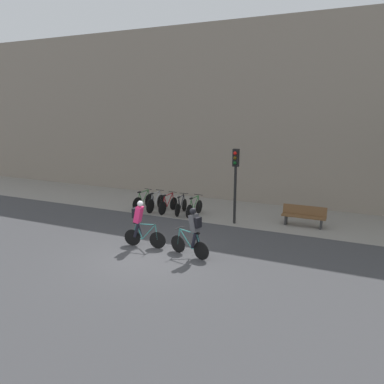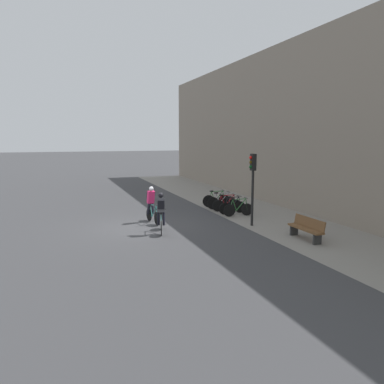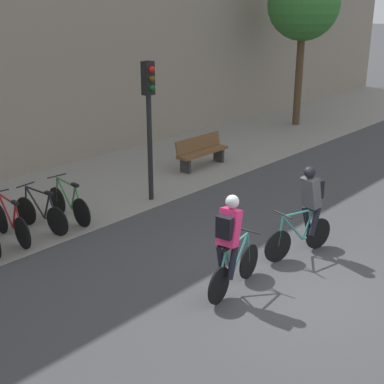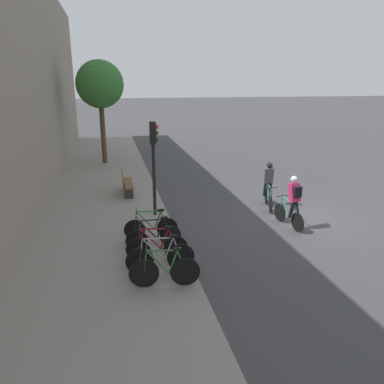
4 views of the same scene
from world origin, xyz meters
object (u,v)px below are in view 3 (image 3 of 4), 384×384
(bench, at_px, (201,151))
(parked_bike_3, at_px, (41,213))
(traffic_light_pole, at_px, (149,106))
(parked_bike_4, at_px, (69,204))
(cyclist_pink, at_px, (230,242))
(parked_bike_2, at_px, (11,223))
(cyclist_grey, at_px, (308,207))

(bench, bearing_deg, parked_bike_3, -175.06)
(traffic_light_pole, bearing_deg, bench, 17.13)
(parked_bike_3, relative_size, parked_bike_4, 1.00)
(cyclist_pink, distance_m, bench, 7.23)
(parked_bike_2, bearing_deg, parked_bike_4, 0.01)
(bench, bearing_deg, cyclist_pink, -135.16)
(parked_bike_2, bearing_deg, cyclist_pink, -74.03)
(traffic_light_pole, xyz_separation_m, bench, (2.87, 0.88, -1.84))
(traffic_light_pole, relative_size, bench, 1.79)
(parked_bike_4, bearing_deg, parked_bike_2, -179.99)
(parked_bike_3, distance_m, parked_bike_4, 0.71)
(parked_bike_4, bearing_deg, parked_bike_3, -179.97)
(parked_bike_4, xyz_separation_m, bench, (5.01, 0.49, 0.08))
(bench, bearing_deg, parked_bike_2, -175.61)
(parked_bike_4, bearing_deg, cyclist_pink, -91.31)
(parked_bike_3, relative_size, bench, 0.88)
(parked_bike_4, height_order, bench, parked_bike_4)
(cyclist_pink, height_order, traffic_light_pole, traffic_light_pole)
(parked_bike_3, bearing_deg, traffic_light_pole, -7.82)
(parked_bike_2, bearing_deg, parked_bike_3, -0.02)
(cyclist_grey, xyz_separation_m, parked_bike_2, (-3.52, 4.71, -0.55))
(parked_bike_4, relative_size, traffic_light_pole, 0.49)
(parked_bike_3, xyz_separation_m, traffic_light_pole, (2.85, -0.39, 1.93))
(cyclist_grey, relative_size, parked_bike_2, 1.06)
(parked_bike_4, xyz_separation_m, traffic_light_pole, (2.14, -0.39, 1.93))
(parked_bike_4, relative_size, bench, 0.88)
(bench, bearing_deg, cyclist_grey, -119.22)
(cyclist_pink, relative_size, parked_bike_3, 1.08)
(parked_bike_3, distance_m, traffic_light_pole, 3.46)
(parked_bike_3, bearing_deg, parked_bike_2, 179.98)
(parked_bike_2, relative_size, parked_bike_4, 1.02)
(cyclist_pink, xyz_separation_m, bench, (5.11, 5.09, -0.47))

